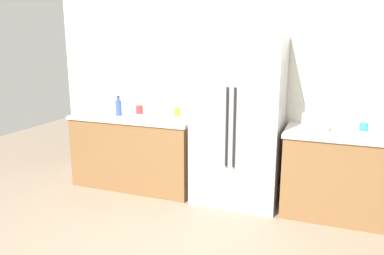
{
  "coord_description": "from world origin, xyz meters",
  "views": [
    {
      "loc": [
        1.22,
        -2.48,
        1.82
      ],
      "look_at": [
        0.09,
        0.47,
        1.09
      ],
      "focal_mm": 35.41,
      "sensor_mm": 36.0,
      "label": 1
    }
  ],
  "objects_px": {
    "refrigerator": "(238,121)",
    "toaster": "(315,122)",
    "bottle_a": "(119,107)",
    "cup_a": "(139,110)",
    "cup_b": "(177,112)",
    "cup_c": "(364,127)",
    "bowl_a": "(100,110)"
  },
  "relations": [
    {
      "from": "refrigerator",
      "to": "bottle_a",
      "type": "relative_size",
      "value": 7.61
    },
    {
      "from": "cup_c",
      "to": "bowl_a",
      "type": "height_order",
      "value": "cup_c"
    },
    {
      "from": "bottle_a",
      "to": "refrigerator",
      "type": "bearing_deg",
      "value": 1.39
    },
    {
      "from": "bottle_a",
      "to": "cup_c",
      "type": "bearing_deg",
      "value": 3.97
    },
    {
      "from": "bottle_a",
      "to": "bowl_a",
      "type": "distance_m",
      "value": 0.38
    },
    {
      "from": "refrigerator",
      "to": "cup_c",
      "type": "height_order",
      "value": "refrigerator"
    },
    {
      "from": "refrigerator",
      "to": "cup_a",
      "type": "distance_m",
      "value": 1.34
    },
    {
      "from": "cup_b",
      "to": "bowl_a",
      "type": "bearing_deg",
      "value": -174.92
    },
    {
      "from": "cup_b",
      "to": "bowl_a",
      "type": "xyz_separation_m",
      "value": [
        -1.05,
        -0.09,
        -0.02
      ]
    },
    {
      "from": "toaster",
      "to": "cup_c",
      "type": "height_order",
      "value": "toaster"
    },
    {
      "from": "refrigerator",
      "to": "bottle_a",
      "type": "height_order",
      "value": "refrigerator"
    },
    {
      "from": "refrigerator",
      "to": "cup_b",
      "type": "height_order",
      "value": "refrigerator"
    },
    {
      "from": "cup_a",
      "to": "cup_b",
      "type": "distance_m",
      "value": 0.51
    },
    {
      "from": "cup_c",
      "to": "bowl_a",
      "type": "xyz_separation_m",
      "value": [
        -3.15,
        -0.07,
        -0.01
      ]
    },
    {
      "from": "toaster",
      "to": "cup_b",
      "type": "xyz_separation_m",
      "value": [
        -1.63,
        0.18,
        -0.03
      ]
    },
    {
      "from": "cup_c",
      "to": "refrigerator",
      "type": "bearing_deg",
      "value": -173.03
    },
    {
      "from": "refrigerator",
      "to": "toaster",
      "type": "height_order",
      "value": "refrigerator"
    },
    {
      "from": "refrigerator",
      "to": "cup_c",
      "type": "distance_m",
      "value": 1.3
    },
    {
      "from": "cup_a",
      "to": "toaster",
      "type": "bearing_deg",
      "value": -4.32
    },
    {
      "from": "cup_a",
      "to": "cup_b",
      "type": "bearing_deg",
      "value": 2.32
    },
    {
      "from": "refrigerator",
      "to": "cup_a",
      "type": "bearing_deg",
      "value": 173.33
    },
    {
      "from": "refrigerator",
      "to": "bowl_a",
      "type": "bearing_deg",
      "value": 177.45
    },
    {
      "from": "cup_a",
      "to": "bowl_a",
      "type": "distance_m",
      "value": 0.54
    },
    {
      "from": "refrigerator",
      "to": "cup_c",
      "type": "xyz_separation_m",
      "value": [
        1.29,
        0.16,
        0.01
      ]
    },
    {
      "from": "bottle_a",
      "to": "cup_a",
      "type": "relative_size",
      "value": 2.35
    },
    {
      "from": "refrigerator",
      "to": "bowl_a",
      "type": "relative_size",
      "value": 12.85
    },
    {
      "from": "cup_c",
      "to": "cup_a",
      "type": "bearing_deg",
      "value": -179.95
    },
    {
      "from": "refrigerator",
      "to": "bottle_a",
      "type": "distance_m",
      "value": 1.51
    },
    {
      "from": "cup_b",
      "to": "cup_c",
      "type": "bearing_deg",
      "value": -0.5
    },
    {
      "from": "toaster",
      "to": "bowl_a",
      "type": "bearing_deg",
      "value": 178.09
    },
    {
      "from": "bottle_a",
      "to": "cup_b",
      "type": "bearing_deg",
      "value": 16.96
    },
    {
      "from": "cup_b",
      "to": "cup_c",
      "type": "relative_size",
      "value": 1.22
    }
  ]
}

